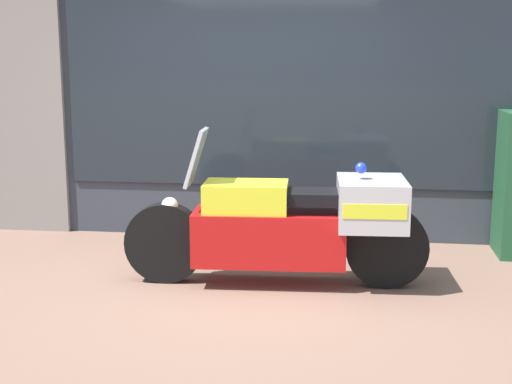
% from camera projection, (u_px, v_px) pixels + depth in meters
% --- Properties ---
extents(ground_plane, '(60.00, 60.00, 0.00)m').
position_uv_depth(ground_plane, '(223.00, 294.00, 5.62)').
color(ground_plane, '#7A5B4C').
extents(shop_building, '(5.78, 0.55, 3.59)m').
position_uv_depth(shop_building, '(217.00, 60.00, 7.27)').
color(shop_building, '#333842').
rests_on(shop_building, ground).
extents(window_display, '(4.42, 0.30, 2.02)m').
position_uv_depth(window_display, '(293.00, 188.00, 7.45)').
color(window_display, slate).
rests_on(window_display, ground).
extents(paramedic_motorcycle, '(2.48, 0.70, 1.28)m').
position_uv_depth(paramedic_motorcycle, '(295.00, 223.00, 5.76)').
color(paramedic_motorcycle, black).
rests_on(paramedic_motorcycle, ground).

